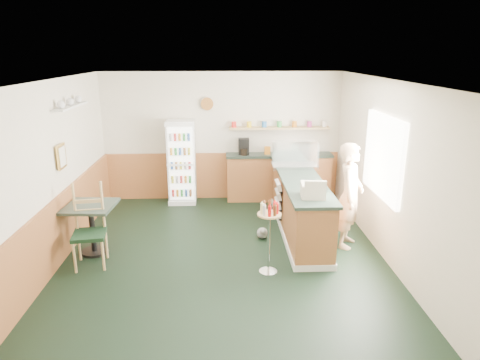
{
  "coord_description": "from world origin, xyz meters",
  "views": [
    {
      "loc": [
        0.03,
        -5.95,
        3.09
      ],
      "look_at": [
        0.29,
        0.6,
        1.11
      ],
      "focal_mm": 32.0,
      "sensor_mm": 36.0,
      "label": 1
    }
  ],
  "objects_px": {
    "shopkeeper": "(350,196)",
    "cafe_table": "(91,219)",
    "condiment_stand": "(269,227)",
    "cafe_chair": "(90,222)",
    "display_case": "(295,155)",
    "drinks_fridge": "(182,162)",
    "cash_register": "(313,190)"
  },
  "relations": [
    {
      "from": "shopkeeper",
      "to": "cafe_table",
      "type": "relative_size",
      "value": 2.13
    },
    {
      "from": "shopkeeper",
      "to": "condiment_stand",
      "type": "bearing_deg",
      "value": 145.77
    },
    {
      "from": "shopkeeper",
      "to": "cafe_chair",
      "type": "distance_m",
      "value": 4.05
    },
    {
      "from": "shopkeeper",
      "to": "cafe_table",
      "type": "height_order",
      "value": "shopkeeper"
    },
    {
      "from": "display_case",
      "to": "drinks_fridge",
      "type": "bearing_deg",
      "value": 155.15
    },
    {
      "from": "display_case",
      "to": "cash_register",
      "type": "xyz_separation_m",
      "value": [
        0.0,
        -1.68,
        -0.14
      ]
    },
    {
      "from": "cash_register",
      "to": "drinks_fridge",
      "type": "bearing_deg",
      "value": 134.51
    },
    {
      "from": "drinks_fridge",
      "to": "cash_register",
      "type": "bearing_deg",
      "value": -50.84
    },
    {
      "from": "display_case",
      "to": "shopkeeper",
      "type": "height_order",
      "value": "shopkeeper"
    },
    {
      "from": "shopkeeper",
      "to": "cafe_chair",
      "type": "xyz_separation_m",
      "value": [
        -4.02,
        -0.45,
        -0.21
      ]
    },
    {
      "from": "display_case",
      "to": "condiment_stand",
      "type": "bearing_deg",
      "value": -108.13
    },
    {
      "from": "cash_register",
      "to": "shopkeeper",
      "type": "height_order",
      "value": "shopkeeper"
    },
    {
      "from": "drinks_fridge",
      "to": "condiment_stand",
      "type": "height_order",
      "value": "drinks_fridge"
    },
    {
      "from": "shopkeeper",
      "to": "cash_register",
      "type": "bearing_deg",
      "value": 146.09
    },
    {
      "from": "cash_register",
      "to": "condiment_stand",
      "type": "distance_m",
      "value": 0.9
    },
    {
      "from": "cafe_table",
      "to": "shopkeeper",
      "type": "bearing_deg",
      "value": 1.82
    },
    {
      "from": "cash_register",
      "to": "cafe_chair",
      "type": "height_order",
      "value": "cafe_chair"
    },
    {
      "from": "shopkeeper",
      "to": "cafe_table",
      "type": "distance_m",
      "value": 4.11
    },
    {
      "from": "shopkeeper",
      "to": "condiment_stand",
      "type": "height_order",
      "value": "shopkeeper"
    },
    {
      "from": "condiment_stand",
      "to": "cafe_table",
      "type": "bearing_deg",
      "value": 164.78
    },
    {
      "from": "condiment_stand",
      "to": "cafe_chair",
      "type": "xyz_separation_m",
      "value": [
        -2.63,
        0.42,
        -0.06
      ]
    },
    {
      "from": "drinks_fridge",
      "to": "cafe_table",
      "type": "height_order",
      "value": "drinks_fridge"
    },
    {
      "from": "cafe_table",
      "to": "cafe_chair",
      "type": "xyz_separation_m",
      "value": [
        0.08,
        -0.32,
        0.08
      ]
    },
    {
      "from": "display_case",
      "to": "condiment_stand",
      "type": "height_order",
      "value": "display_case"
    },
    {
      "from": "drinks_fridge",
      "to": "cafe_table",
      "type": "relative_size",
      "value": 2.15
    },
    {
      "from": "cash_register",
      "to": "cafe_table",
      "type": "height_order",
      "value": "cash_register"
    },
    {
      "from": "condiment_stand",
      "to": "cafe_table",
      "type": "xyz_separation_m",
      "value": [
        -2.71,
        0.74,
        -0.14
      ]
    },
    {
      "from": "drinks_fridge",
      "to": "display_case",
      "type": "distance_m",
      "value": 2.46
    },
    {
      "from": "condiment_stand",
      "to": "cash_register",
      "type": "bearing_deg",
      "value": 31.62
    },
    {
      "from": "display_case",
      "to": "cash_register",
      "type": "bearing_deg",
      "value": -90.0
    },
    {
      "from": "cash_register",
      "to": "cafe_table",
      "type": "distance_m",
      "value": 3.46
    },
    {
      "from": "condiment_stand",
      "to": "cafe_chair",
      "type": "distance_m",
      "value": 2.66
    }
  ]
}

